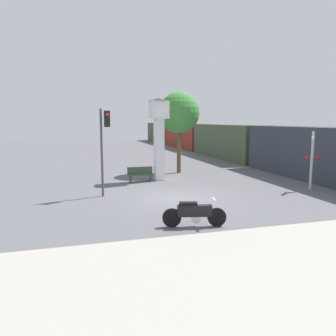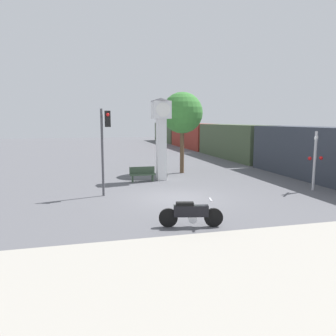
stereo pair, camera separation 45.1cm
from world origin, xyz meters
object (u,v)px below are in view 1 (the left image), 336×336
Objects in this scene: motorcycle at (194,213)px; railroad_crossing_signal at (312,158)px; clock_tower at (159,126)px; traffic_light at (104,137)px; bench at (140,174)px; street_tree at (179,113)px; freight_train at (204,138)px.

motorcycle is 9.60m from railroad_crossing_signal.
traffic_light is (-3.73, -3.70, -0.43)m from clock_tower.
street_tree is at bearing 38.43° from bench.
clock_tower is 3.26× the size of bench.
street_tree is at bearing 124.73° from railroad_crossing_signal.
street_tree is 3.64× the size of bench.
railroad_crossing_signal is at bearing -29.55° from bench.
clock_tower is at bearing 145.08° from railroad_crossing_signal.
motorcycle is 0.44× the size of clock_tower.
freight_train is at bearing 80.33° from motorcycle.
bench is at bearing 54.59° from traffic_light.
railroad_crossing_signal is 9.59m from street_tree.
clock_tower is 1.19× the size of traffic_light.
bench is at bearing 150.45° from railroad_crossing_signal.
motorcycle is 0.71× the size of railroad_crossing_signal.
motorcycle is at bearing -153.01° from railroad_crossing_signal.
railroad_crossing_signal is at bearing -96.72° from freight_train.
street_tree is at bearing -118.18° from freight_train.
street_tree reaches higher than clock_tower.
motorcycle is at bearing -112.62° from freight_train.
motorcycle is 0.04× the size of freight_train.
traffic_light is (-2.64, 5.78, 2.52)m from motorcycle.
traffic_light reaches higher than motorcycle.
bench is (-8.66, 4.91, -1.29)m from railroad_crossing_signal.
clock_tower is 0.90× the size of street_tree.
street_tree is (-7.90, -14.75, 2.62)m from freight_train.
clock_tower reaches higher than traffic_light.
traffic_light is at bearing -133.57° from street_tree.
street_tree reaches higher than bench.
clock_tower is at bearing 96.36° from motorcycle.
clock_tower reaches higher than freight_train.
railroad_crossing_signal is (8.48, 4.32, 1.29)m from motorcycle.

